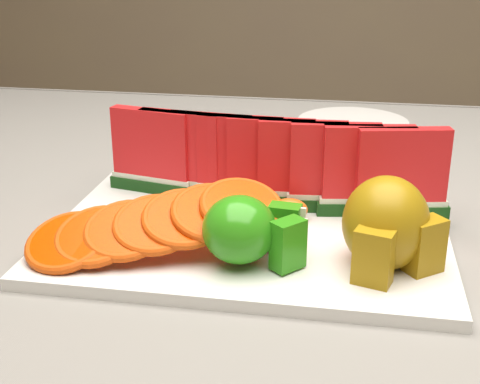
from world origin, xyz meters
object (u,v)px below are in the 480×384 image
(platter, at_px, (251,231))
(pear_cluster, at_px, (387,226))
(fork, at_px, (149,149))
(apple_cluster, at_px, (247,230))
(side_plate, at_px, (353,123))

(platter, xyz_separation_m, pear_cluster, (0.13, -0.06, 0.04))
(platter, bearing_deg, fork, 126.06)
(pear_cluster, distance_m, fork, 0.47)
(apple_cluster, relative_size, side_plate, 0.46)
(platter, distance_m, side_plate, 0.46)
(platter, relative_size, pear_cluster, 4.14)
(apple_cluster, xyz_separation_m, fork, (-0.20, 0.35, -0.04))
(pear_cluster, bearing_deg, side_plate, 94.07)
(pear_cluster, xyz_separation_m, fork, (-0.33, 0.33, -0.05))
(apple_cluster, xyz_separation_m, pear_cluster, (0.12, 0.02, 0.01))
(side_plate, bearing_deg, platter, -102.27)
(apple_cluster, height_order, fork, apple_cluster)
(apple_cluster, bearing_deg, side_plate, 80.58)
(apple_cluster, height_order, pear_cluster, pear_cluster)
(platter, bearing_deg, apple_cluster, -83.27)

